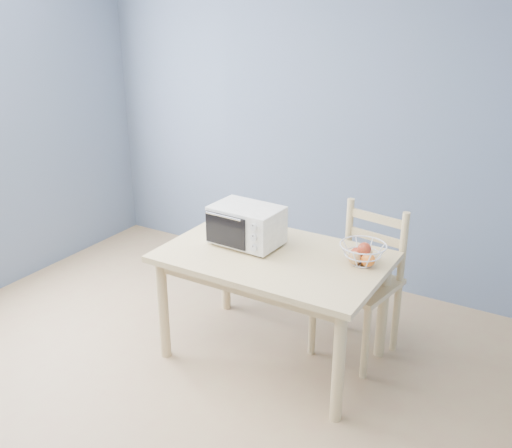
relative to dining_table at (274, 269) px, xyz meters
The scene contains 5 objects.
room 1.19m from the dining_table, 114.50° to the right, with size 4.01×4.51×2.61m.
dining_table is the anchor object (origin of this frame).
toaster_oven 0.35m from the dining_table, 169.21° to the left, with size 0.46×0.34×0.26m.
fruit_basket 0.58m from the dining_table, 15.75° to the left, with size 0.31×0.31×0.14m.
dining_chair 0.60m from the dining_table, 38.57° to the left, with size 0.54×0.54×1.01m.
Camera 1 is at (1.99, -1.96, 2.26)m, focal length 40.00 mm.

